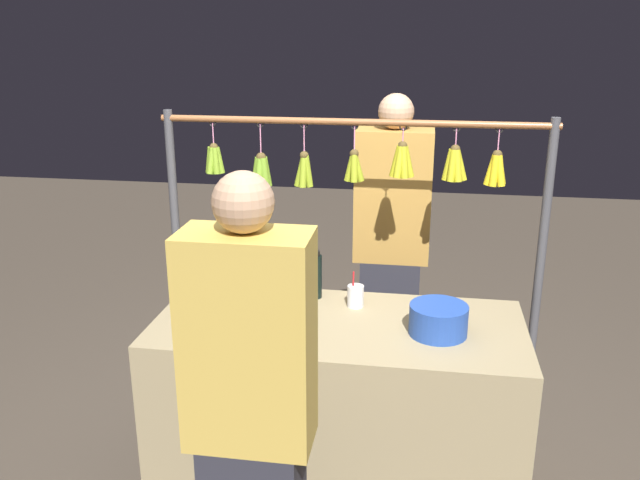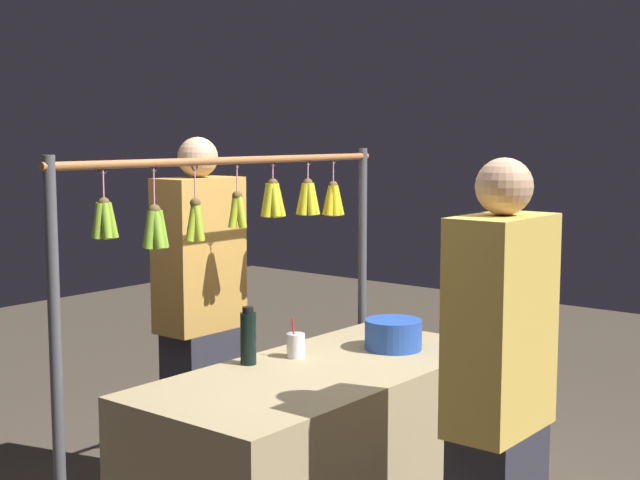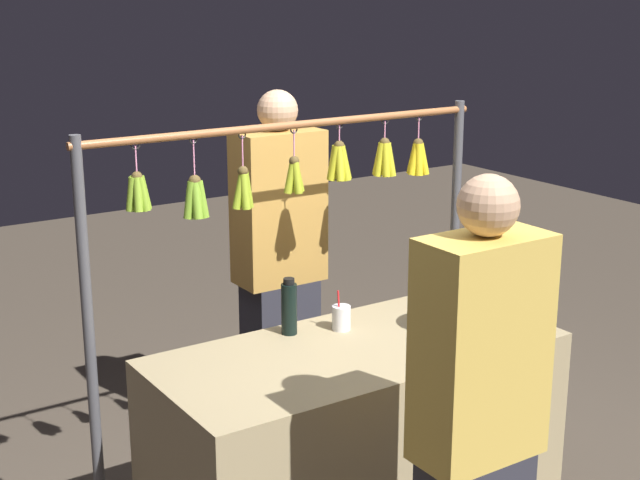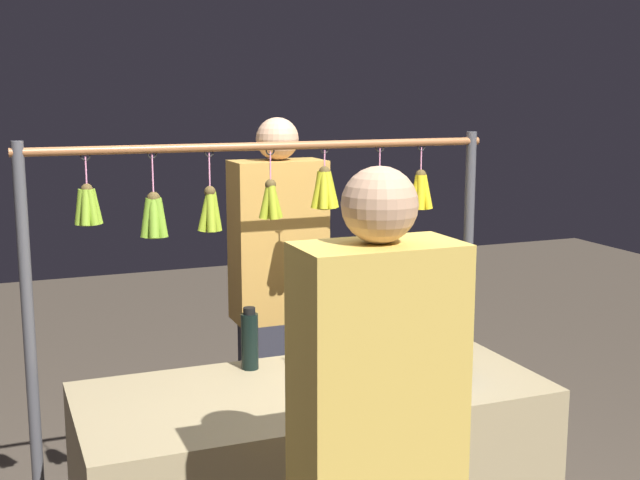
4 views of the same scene
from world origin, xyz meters
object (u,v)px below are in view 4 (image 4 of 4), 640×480
(vendor_person, at_px, (279,311))
(drink_cup, at_px, (308,355))
(water_bottle, at_px, (250,340))
(blue_bucket, at_px, (427,358))

(vendor_person, bearing_deg, drink_cup, 79.76)
(water_bottle, height_order, drink_cup, water_bottle)
(water_bottle, height_order, vendor_person, vendor_person)
(water_bottle, relative_size, blue_bucket, 0.95)
(water_bottle, bearing_deg, vendor_person, -117.88)
(vendor_person, bearing_deg, blue_bucket, 104.88)
(blue_bucket, bearing_deg, drink_cup, -31.96)
(blue_bucket, relative_size, vendor_person, 0.14)
(water_bottle, distance_m, blue_bucket, 0.67)
(blue_bucket, relative_size, drink_cup, 1.46)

